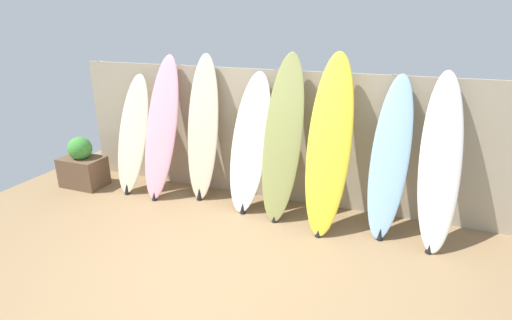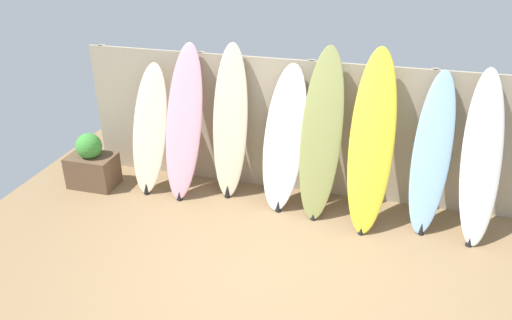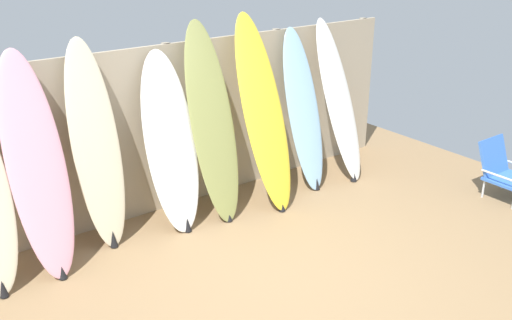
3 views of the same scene
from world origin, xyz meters
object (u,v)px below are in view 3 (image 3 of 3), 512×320
object	(u,v)px
surfboard_yellow_5	(264,114)
surfboard_skyblue_6	(303,111)
surfboard_pink_1	(37,167)
surfboard_olive_4	(212,124)
beach_chair	(503,169)
surfboard_white_3	(171,143)
surfboard_cream_2	(96,148)
surfboard_white_7	(339,101)

from	to	relation	value
surfboard_yellow_5	surfboard_skyblue_6	world-z (taller)	surfboard_yellow_5
surfboard_pink_1	surfboard_skyblue_6	bearing A→B (deg)	0.23
surfboard_olive_4	surfboard_skyblue_6	bearing A→B (deg)	1.71
surfboard_pink_1	beach_chair	world-z (taller)	surfboard_pink_1
surfboard_white_3	beach_chair	size ratio (longest dim) A/B	2.74
surfboard_white_3	surfboard_yellow_5	size ratio (longest dim) A/B	0.86
surfboard_white_3	surfboard_skyblue_6	distance (m)	1.74
surfboard_pink_1	surfboard_white_3	bearing A→B (deg)	1.50
surfboard_pink_1	surfboard_cream_2	size ratio (longest dim) A/B	0.99
surfboard_yellow_5	surfboard_pink_1	bearing A→B (deg)	177.26
surfboard_white_3	beach_chair	world-z (taller)	surfboard_white_3
surfboard_cream_2	surfboard_white_7	world-z (taller)	surfboard_cream_2
surfboard_olive_4	surfboard_skyblue_6	xyz separation A→B (m)	(1.28, 0.04, -0.10)
surfboard_white_3	surfboard_yellow_5	world-z (taller)	surfboard_yellow_5
surfboard_cream_2	surfboard_skyblue_6	xyz separation A→B (m)	(2.47, -0.11, -0.07)
surfboard_skyblue_6	beach_chair	size ratio (longest dim) A/B	2.82
surfboard_yellow_5	beach_chair	xyz separation A→B (m)	(2.28, -1.53, -0.71)
surfboard_skyblue_6	beach_chair	bearing A→B (deg)	-45.93
surfboard_pink_1	beach_chair	xyz separation A→B (m)	(4.66, -1.64, -0.65)
surfboard_skyblue_6	beach_chair	world-z (taller)	surfboard_skyblue_6
surfboard_skyblue_6	surfboard_olive_4	bearing A→B (deg)	-178.29
surfboard_cream_2	surfboard_white_3	distance (m)	0.74
beach_chair	surfboard_cream_2	bearing A→B (deg)	164.33
surfboard_yellow_5	surfboard_cream_2	bearing A→B (deg)	172.55
surfboard_pink_1	surfboard_white_7	world-z (taller)	surfboard_pink_1
surfboard_pink_1	surfboard_yellow_5	size ratio (longest dim) A/B	0.94
surfboard_olive_4	surfboard_yellow_5	bearing A→B (deg)	-8.39
surfboard_pink_1	surfboard_yellow_5	bearing A→B (deg)	-2.74
surfboard_cream_2	surfboard_skyblue_6	world-z (taller)	surfboard_cream_2
surfboard_white_3	surfboard_skyblue_6	xyz separation A→B (m)	(1.74, -0.02, 0.02)
surfboard_white_3	surfboard_white_7	world-z (taller)	surfboard_white_7
surfboard_pink_1	surfboard_olive_4	size ratio (longest dim) A/B	0.96
surfboard_pink_1	surfboard_olive_4	xyz separation A→B (m)	(1.78, -0.03, 0.04)
surfboard_pink_1	surfboard_white_7	size ratio (longest dim) A/B	1.03
surfboard_olive_4	surfboard_cream_2	bearing A→B (deg)	173.01
surfboard_cream_2	surfboard_yellow_5	xyz separation A→B (m)	(1.79, -0.23, 0.05)
surfboard_white_3	surfboard_yellow_5	distance (m)	1.08
surfboard_olive_4	beach_chair	world-z (taller)	surfboard_olive_4
surfboard_pink_1	surfboard_white_7	bearing A→B (deg)	-0.55
beach_chair	surfboard_yellow_5	bearing A→B (deg)	153.93
beach_chair	surfboard_pink_1	bearing A→B (deg)	168.31
surfboard_skyblue_6	surfboard_yellow_5	bearing A→B (deg)	-169.54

